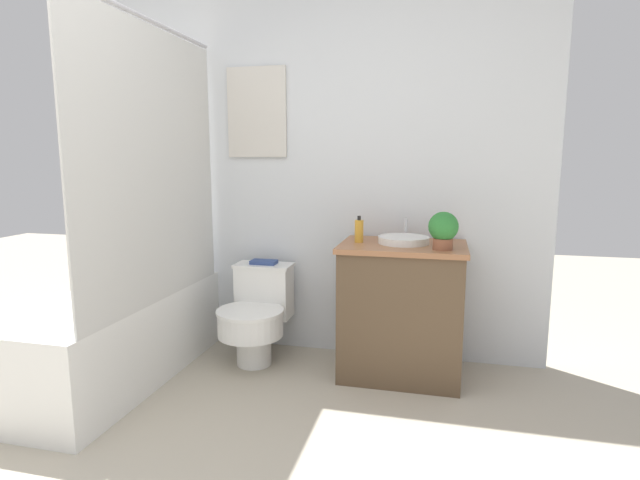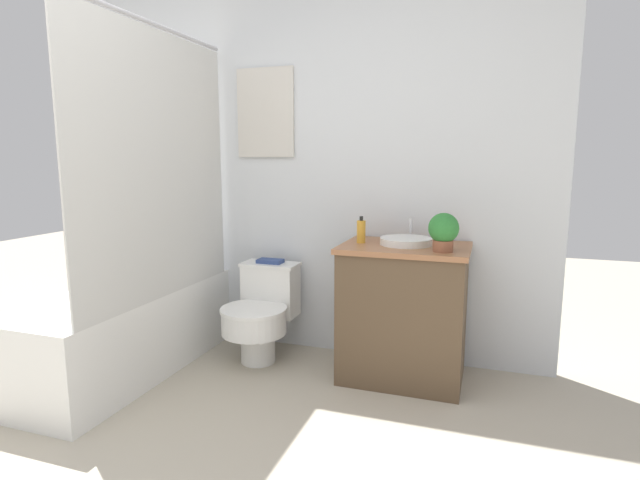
# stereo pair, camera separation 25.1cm
# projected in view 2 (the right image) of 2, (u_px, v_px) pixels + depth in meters

# --- Properties ---
(wall_back) EXTENTS (3.27, 0.07, 2.50)m
(wall_back) POSITION_uv_depth(u_px,v_px,m) (296.00, 161.00, 3.26)
(wall_back) COLOR silver
(wall_back) RESTS_ON ground_plane
(shower_area) EXTENTS (0.63, 1.45, 1.98)m
(shower_area) POSITION_uv_depth(u_px,v_px,m) (126.00, 323.00, 2.97)
(shower_area) COLOR white
(shower_area) RESTS_ON ground_plane
(toilet) EXTENTS (0.41, 0.56, 0.60)m
(toilet) POSITION_uv_depth(u_px,v_px,m) (261.00, 311.00, 3.16)
(toilet) COLOR white
(toilet) RESTS_ON ground_plane
(vanity) EXTENTS (0.71, 0.52, 0.78)m
(vanity) POSITION_uv_depth(u_px,v_px,m) (403.00, 312.00, 2.87)
(vanity) COLOR brown
(vanity) RESTS_ON ground_plane
(sink) EXTENTS (0.29, 0.33, 0.13)m
(sink) POSITION_uv_depth(u_px,v_px,m) (406.00, 241.00, 2.83)
(sink) COLOR white
(sink) RESTS_ON vanity
(soap_bottle) EXTENTS (0.05, 0.05, 0.15)m
(soap_bottle) POSITION_uv_depth(u_px,v_px,m) (361.00, 231.00, 2.88)
(soap_bottle) COLOR gold
(soap_bottle) RESTS_ON vanity
(potted_plant) EXTENTS (0.16, 0.16, 0.20)m
(potted_plant) POSITION_uv_depth(u_px,v_px,m) (444.00, 231.00, 2.60)
(potted_plant) COLOR brown
(potted_plant) RESTS_ON vanity
(book_on_tank) EXTENTS (0.16, 0.10, 0.02)m
(book_on_tank) POSITION_uv_depth(u_px,v_px,m) (270.00, 261.00, 3.25)
(book_on_tank) COLOR #33477F
(book_on_tank) RESTS_ON toilet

